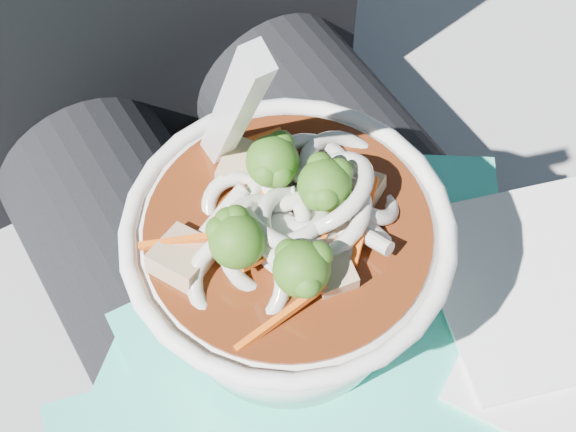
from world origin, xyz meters
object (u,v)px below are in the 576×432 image
person_body (265,224)px  udon_bowl (288,259)px  stone_ledge (245,342)px  lap (335,345)px  plastic_bag (308,368)px

person_body → udon_bowl: bearing=-111.5°
udon_bowl → person_body: bearing=68.5°
stone_ledge → person_body: person_body is taller
udon_bowl → lap: bearing=-7.1°
person_body → udon_bowl: (-0.03, -0.09, 0.11)m
stone_ledge → person_body: size_ratio=1.02×
lap → person_body: 0.10m
stone_ledge → udon_bowl: bearing=-103.4°
lap → udon_bowl: 0.15m
plastic_bag → person_body: bearing=70.8°
stone_ledge → lap: size_ratio=2.08×
lap → udon_bowl: bearing=172.9°
udon_bowl → stone_ledge: bearing=76.6°
lap → udon_bowl: size_ratio=2.30×
person_body → stone_ledge: bearing=90.0°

